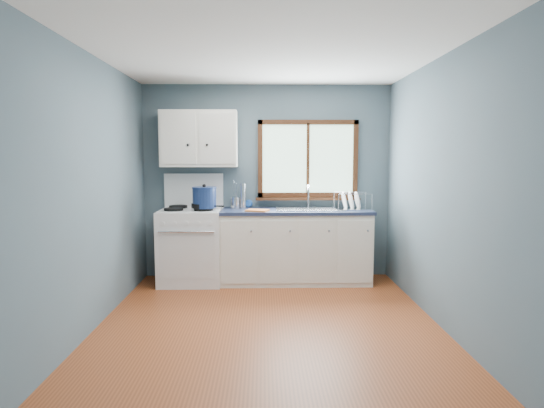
{
  "coord_description": "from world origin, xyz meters",
  "views": [
    {
      "loc": [
        -0.05,
        -4.15,
        1.57
      ],
      "look_at": [
        0.05,
        0.9,
        1.05
      ],
      "focal_mm": 30.0,
      "sensor_mm": 36.0,
      "label": 1
    }
  ],
  "objects_px": {
    "sink": "(310,214)",
    "stockpot": "(204,197)",
    "base_cabinets": "(295,250)",
    "thermos": "(243,196)",
    "utensil_crock": "(235,203)",
    "gas_range": "(191,244)",
    "dish_rack": "(352,205)",
    "skillet": "(203,206)"
  },
  "relations": [
    {
      "from": "base_cabinets",
      "to": "stockpot",
      "type": "distance_m",
      "value": 1.32
    },
    {
      "from": "gas_range",
      "to": "base_cabinets",
      "type": "bearing_deg",
      "value": 0.82
    },
    {
      "from": "utensil_crock",
      "to": "thermos",
      "type": "relative_size",
      "value": 1.14
    },
    {
      "from": "sink",
      "to": "utensil_crock",
      "type": "relative_size",
      "value": 2.31
    },
    {
      "from": "gas_range",
      "to": "dish_rack",
      "type": "relative_size",
      "value": 3.08
    },
    {
      "from": "sink",
      "to": "skillet",
      "type": "height_order",
      "value": "sink"
    },
    {
      "from": "base_cabinets",
      "to": "utensil_crock",
      "type": "relative_size",
      "value": 5.1
    },
    {
      "from": "sink",
      "to": "thermos",
      "type": "distance_m",
      "value": 0.88
    },
    {
      "from": "stockpot",
      "to": "utensil_crock",
      "type": "xyz_separation_m",
      "value": [
        0.36,
        0.29,
        -0.09
      ]
    },
    {
      "from": "utensil_crock",
      "to": "skillet",
      "type": "bearing_deg",
      "value": -142.17
    },
    {
      "from": "sink",
      "to": "skillet",
      "type": "bearing_deg",
      "value": -173.15
    },
    {
      "from": "dish_rack",
      "to": "stockpot",
      "type": "bearing_deg",
      "value": -177.38
    },
    {
      "from": "thermos",
      "to": "gas_range",
      "type": "bearing_deg",
      "value": -166.34
    },
    {
      "from": "sink",
      "to": "dish_rack",
      "type": "xyz_separation_m",
      "value": [
        0.52,
        -0.02,
        0.12
      ]
    },
    {
      "from": "gas_range",
      "to": "base_cabinets",
      "type": "relative_size",
      "value": 0.74
    },
    {
      "from": "gas_range",
      "to": "thermos",
      "type": "height_order",
      "value": "gas_range"
    },
    {
      "from": "utensil_crock",
      "to": "dish_rack",
      "type": "xyz_separation_m",
      "value": [
        1.46,
        -0.16,
        -0.02
      ]
    },
    {
      "from": "skillet",
      "to": "thermos",
      "type": "bearing_deg",
      "value": 50.5
    },
    {
      "from": "base_cabinets",
      "to": "stockpot",
      "type": "bearing_deg",
      "value": -171.95
    },
    {
      "from": "utensil_crock",
      "to": "base_cabinets",
      "type": "bearing_deg",
      "value": -9.92
    },
    {
      "from": "base_cabinets",
      "to": "stockpot",
      "type": "height_order",
      "value": "stockpot"
    },
    {
      "from": "base_cabinets",
      "to": "thermos",
      "type": "bearing_deg",
      "value": 168.33
    },
    {
      "from": "gas_range",
      "to": "sink",
      "type": "xyz_separation_m",
      "value": [
        1.49,
        0.02,
        0.37
      ]
    },
    {
      "from": "stockpot",
      "to": "skillet",
      "type": "bearing_deg",
      "value": -178.87
    },
    {
      "from": "sink",
      "to": "gas_range",
      "type": "bearing_deg",
      "value": -179.29
    },
    {
      "from": "sink",
      "to": "utensil_crock",
      "type": "xyz_separation_m",
      "value": [
        -0.94,
        0.13,
        0.14
      ]
    },
    {
      "from": "sink",
      "to": "stockpot",
      "type": "distance_m",
      "value": 1.32
    },
    {
      "from": "gas_range",
      "to": "base_cabinets",
      "type": "distance_m",
      "value": 1.31
    },
    {
      "from": "base_cabinets",
      "to": "sink",
      "type": "relative_size",
      "value": 2.2
    },
    {
      "from": "base_cabinets",
      "to": "thermos",
      "type": "relative_size",
      "value": 5.84
    },
    {
      "from": "sink",
      "to": "stockpot",
      "type": "height_order",
      "value": "stockpot"
    },
    {
      "from": "base_cabinets",
      "to": "sink",
      "type": "height_order",
      "value": "sink"
    },
    {
      "from": "thermos",
      "to": "base_cabinets",
      "type": "bearing_deg",
      "value": -11.67
    },
    {
      "from": "base_cabinets",
      "to": "skillet",
      "type": "xyz_separation_m",
      "value": [
        -1.13,
        -0.16,
        0.58
      ]
    },
    {
      "from": "utensil_crock",
      "to": "dish_rack",
      "type": "height_order",
      "value": "utensil_crock"
    },
    {
      "from": "base_cabinets",
      "to": "thermos",
      "type": "xyz_separation_m",
      "value": [
        -0.66,
        0.14,
        0.67
      ]
    },
    {
      "from": "utensil_crock",
      "to": "gas_range",
      "type": "bearing_deg",
      "value": -164.54
    },
    {
      "from": "sink",
      "to": "utensil_crock",
      "type": "bearing_deg",
      "value": 171.93
    },
    {
      "from": "skillet",
      "to": "dish_rack",
      "type": "bearing_deg",
      "value": 22.5
    },
    {
      "from": "skillet",
      "to": "thermos",
      "type": "height_order",
      "value": "thermos"
    },
    {
      "from": "sink",
      "to": "stockpot",
      "type": "bearing_deg",
      "value": -173.07
    },
    {
      "from": "stockpot",
      "to": "utensil_crock",
      "type": "relative_size",
      "value": 0.91
    }
  ]
}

